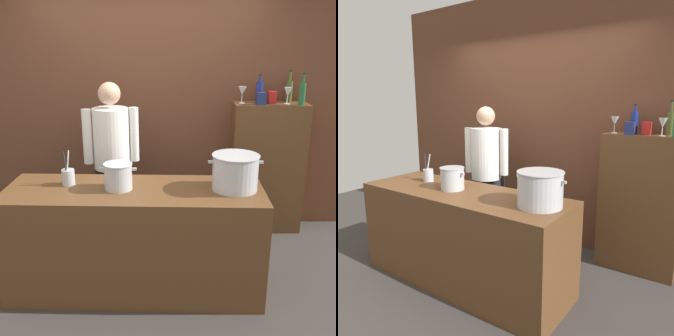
{
  "view_description": "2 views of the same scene",
  "coord_description": "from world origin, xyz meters",
  "views": [
    {
      "loc": [
        0.36,
        -3.03,
        2.07
      ],
      "look_at": [
        0.26,
        0.31,
        0.98
      ],
      "focal_mm": 43.68,
      "sensor_mm": 36.0,
      "label": 1
    },
    {
      "loc": [
        1.96,
        -2.11,
        1.71
      ],
      "look_at": [
        0.25,
        0.35,
        1.09
      ],
      "focal_mm": 34.27,
      "sensor_mm": 36.0,
      "label": 2
    }
  ],
  "objects": [
    {
      "name": "ground_plane",
      "position": [
        0.0,
        0.0,
        0.0
      ],
      "size": [
        8.0,
        8.0,
        0.0
      ],
      "primitive_type": "plane",
      "color": "#383330"
    },
    {
      "name": "brick_back_panel",
      "position": [
        0.0,
        1.4,
        1.5
      ],
      "size": [
        4.4,
        0.1,
        3.0
      ],
      "primitive_type": "cube",
      "color": "brown",
      "rests_on": "ground_plane"
    },
    {
      "name": "prep_counter",
      "position": [
        0.0,
        0.0,
        0.45
      ],
      "size": [
        2.07,
        0.7,
        0.9
      ],
      "primitive_type": "cube",
      "color": "brown",
      "rests_on": "ground_plane"
    },
    {
      "name": "bar_cabinet",
      "position": [
        1.3,
        1.19,
        0.7
      ],
      "size": [
        0.76,
        0.32,
        1.4
      ],
      "primitive_type": "cube",
      "color": "brown",
      "rests_on": "ground_plane"
    },
    {
      "name": "chef",
      "position": [
        -0.29,
        0.73,
        0.96
      ],
      "size": [
        0.52,
        0.39,
        1.66
      ],
      "rotation": [
        0.0,
        0.0,
        3.38
      ],
      "color": "black",
      "rests_on": "ground_plane"
    },
    {
      "name": "stockpot_large",
      "position": [
        0.8,
        0.02,
        1.04
      ],
      "size": [
        0.43,
        0.37,
        0.28
      ],
      "color": "#B7BABF",
      "rests_on": "prep_counter"
    },
    {
      "name": "stockpot_small",
      "position": [
        -0.12,
        -0.0,
        1.01
      ],
      "size": [
        0.29,
        0.23,
        0.21
      ],
      "color": "#B7BABF",
      "rests_on": "prep_counter"
    },
    {
      "name": "utensil_crock",
      "position": [
        -0.54,
        0.08,
        0.97
      ],
      "size": [
        0.1,
        0.1,
        0.29
      ],
      "color": "#B7BABF",
      "rests_on": "prep_counter"
    },
    {
      "name": "wine_bottle_olive",
      "position": [
        1.49,
        1.28,
        1.52
      ],
      "size": [
        0.07,
        0.07,
        0.32
      ],
      "color": "#475123",
      "rests_on": "bar_cabinet"
    },
    {
      "name": "wine_bottle_green",
      "position": [
        1.57,
        1.08,
        1.52
      ],
      "size": [
        0.06,
        0.06,
        0.32
      ],
      "color": "#1E592D",
      "rests_on": "bar_cabinet"
    },
    {
      "name": "wine_bottle_cobalt",
      "position": [
        1.18,
        1.23,
        1.51
      ],
      "size": [
        0.07,
        0.07,
        0.29
      ],
      "color": "navy",
      "rests_on": "bar_cabinet"
    },
    {
      "name": "wine_glass_short",
      "position": [
        1.45,
        1.15,
        1.52
      ],
      "size": [
        0.08,
        0.08,
        0.17
      ],
      "color": "silver",
      "rests_on": "bar_cabinet"
    },
    {
      "name": "wine_glass_wide",
      "position": [
        1.0,
        1.2,
        1.52
      ],
      "size": [
        0.08,
        0.08,
        0.17
      ],
      "color": "silver",
      "rests_on": "bar_cabinet"
    },
    {
      "name": "spice_tin_navy",
      "position": [
        1.17,
        1.09,
        1.46
      ],
      "size": [
        0.08,
        0.08,
        0.13
      ],
      "primitive_type": "cube",
      "color": "navy",
      "rests_on": "bar_cabinet"
    },
    {
      "name": "spice_tin_red",
      "position": [
        1.3,
        1.19,
        1.46
      ],
      "size": [
        0.08,
        0.08,
        0.12
      ],
      "primitive_type": "cube",
      "color": "red",
      "rests_on": "bar_cabinet"
    }
  ]
}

